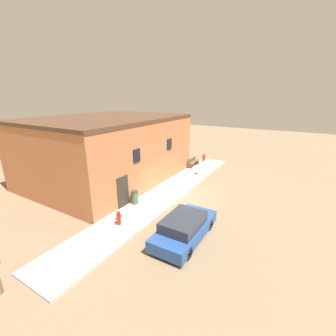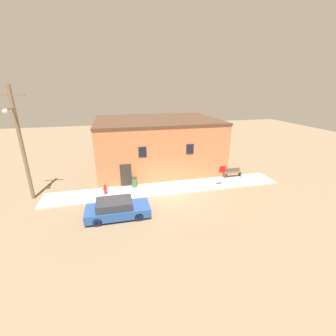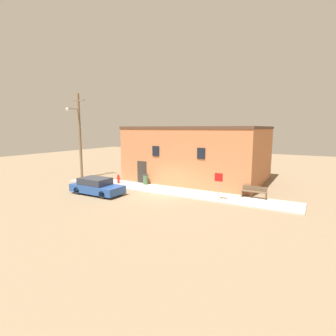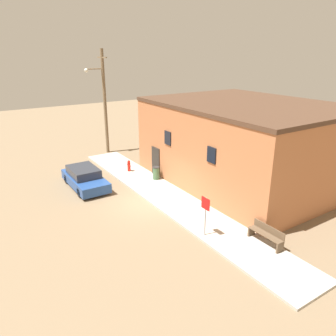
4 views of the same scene
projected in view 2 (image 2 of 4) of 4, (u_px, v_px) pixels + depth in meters
ground_plane at (171, 195)px, 19.08m from camera, size 80.00×80.00×0.00m
sidewalk at (167, 188)px, 20.27m from camera, size 20.97×2.66×0.12m
brick_building at (157, 143)px, 25.06m from camera, size 12.81×9.80×5.47m
fire_hydrant at (105, 189)px, 18.97m from camera, size 0.47×0.23×0.84m
stop_sign at (222, 173)px, 19.99m from camera, size 0.60×0.06×2.00m
bench at (232, 173)px, 22.56m from camera, size 1.80×0.44×0.87m
trash_bin at (134, 182)px, 20.30m from camera, size 0.48×0.48×0.91m
utility_pole at (21, 143)px, 16.91m from camera, size 1.80×1.73×8.86m
parked_car at (117, 209)px, 15.72m from camera, size 4.43×1.90×1.32m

